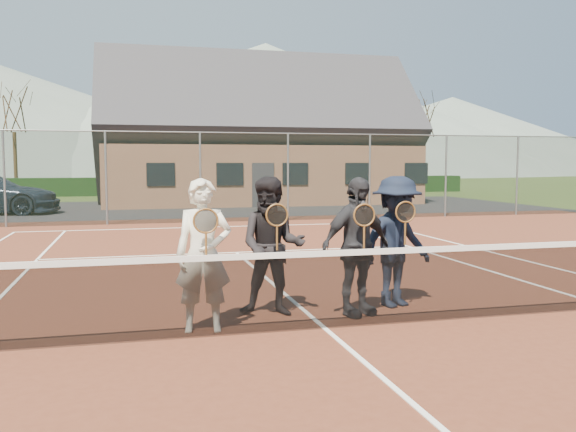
% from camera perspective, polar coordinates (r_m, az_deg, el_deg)
% --- Properties ---
extents(ground, '(220.00, 220.00, 0.00)m').
position_cam_1_polar(ground, '(26.96, -9.65, 0.68)').
color(ground, '#2E4217').
rests_on(ground, ground).
extents(court_surface, '(30.00, 30.00, 0.02)m').
position_cam_1_polar(court_surface, '(7.41, 3.48, -10.57)').
color(court_surface, '#562819').
rests_on(court_surface, ground).
extents(tarmac_carpark, '(40.00, 12.00, 0.01)m').
position_cam_1_polar(tarmac_carpark, '(26.93, -18.16, 0.50)').
color(tarmac_carpark, black).
rests_on(tarmac_carpark, ground).
extents(hedge_row, '(40.00, 1.20, 1.10)m').
position_cam_1_polar(hedge_row, '(38.89, -11.13, 2.77)').
color(hedge_row, black).
rests_on(hedge_row, ground).
extents(hill_centre, '(120.00, 120.00, 22.00)m').
position_cam_1_polar(hill_centre, '(104.58, -2.08, 9.93)').
color(hill_centre, slate).
rests_on(hill_centre, ground).
extents(hill_east, '(90.00, 90.00, 14.00)m').
position_cam_1_polar(hill_east, '(116.87, 15.08, 7.28)').
color(hill_east, slate).
rests_on(hill_east, ground).
extents(court_markings, '(11.03, 23.83, 0.01)m').
position_cam_1_polar(court_markings, '(7.41, 3.48, -10.46)').
color(court_markings, white).
rests_on(court_markings, court_surface).
extents(tennis_net, '(11.68, 0.08, 1.10)m').
position_cam_1_polar(tennis_net, '(7.29, 3.51, -6.56)').
color(tennis_net, slate).
rests_on(tennis_net, ground).
extents(perimeter_fence, '(30.07, 0.07, 3.02)m').
position_cam_1_polar(perimeter_fence, '(20.42, -8.20, 3.62)').
color(perimeter_fence, slate).
rests_on(perimeter_fence, ground).
extents(clubhouse, '(15.60, 8.20, 7.70)m').
position_cam_1_polar(clubhouse, '(31.47, -3.01, 8.62)').
color(clubhouse, '#9E6B4C').
rests_on(clubhouse, ground).
extents(tree_b, '(3.20, 3.20, 7.77)m').
position_cam_1_polar(tree_b, '(40.55, -24.34, 9.93)').
color(tree_b, '#382714').
rests_on(tree_b, ground).
extents(tree_c, '(3.20, 3.20, 7.77)m').
position_cam_1_polar(tree_c, '(40.20, -8.44, 10.36)').
color(tree_c, '#382214').
rests_on(tree_c, ground).
extents(tree_d, '(3.20, 3.20, 7.77)m').
position_cam_1_polar(tree_d, '(42.42, 5.33, 10.11)').
color(tree_d, '#392014').
rests_on(tree_d, ground).
extents(tree_e, '(3.20, 3.20, 7.77)m').
position_cam_1_polar(tree_e, '(44.79, 12.69, 9.74)').
color(tree_e, '#331E12').
rests_on(tree_e, ground).
extents(player_a, '(0.70, 0.53, 1.80)m').
position_cam_1_polar(player_a, '(7.20, -7.92, -3.65)').
color(player_a, white).
rests_on(player_a, court_surface).
extents(player_b, '(1.05, 0.93, 1.80)m').
position_cam_1_polar(player_b, '(7.89, -1.48, -2.86)').
color(player_b, black).
rests_on(player_b, court_surface).
extents(player_c, '(1.14, 0.75, 1.80)m').
position_cam_1_polar(player_c, '(7.93, 6.41, -2.84)').
color(player_c, '#27272C').
rests_on(player_c, court_surface).
extents(player_d, '(1.32, 1.01, 1.80)m').
position_cam_1_polar(player_d, '(8.50, 10.11, -2.37)').
color(player_d, black).
rests_on(player_d, court_surface).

